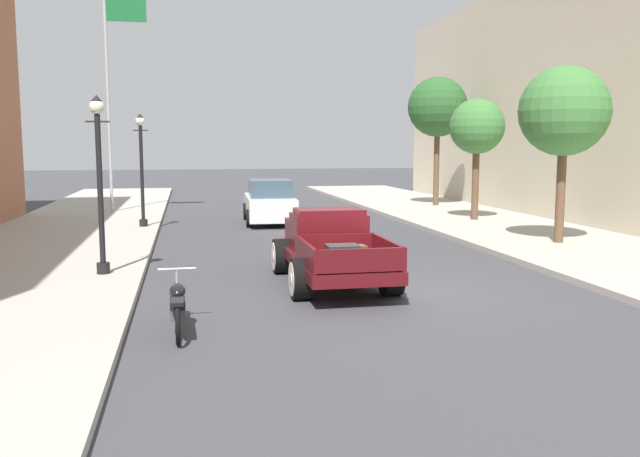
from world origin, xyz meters
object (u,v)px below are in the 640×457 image
Objects in this scene: car_background_white at (270,203)px; street_lamp_near at (99,171)px; hotrod_truck_maroon at (329,247)px; street_tree_nearest at (564,112)px; flagpole at (113,76)px; street_tree_second at (477,128)px; street_lamp_far at (141,161)px; street_tree_third at (438,108)px; motorcycle_parked at (178,305)px.

car_background_white is 11.32m from street_lamp_near.
street_tree_nearest is at bearing 24.49° from hotrod_truck_maroon.
car_background_white is 0.87× the size of street_tree_nearest.
hotrod_truck_maroon is 5.21m from street_lamp_near.
flagpole is 14.95m from street_tree_second.
street_lamp_far is 0.65× the size of street_tree_third.
street_tree_second reaches higher than motorcycle_parked.
street_lamp_near is at bearing -92.16° from street_lamp_far.
flagpole is (-1.41, 5.71, 3.39)m from street_lamp_far.
street_lamp_far is (0.33, 8.65, 0.00)m from street_lamp_near.
street_lamp_near is at bearing 110.23° from motorcycle_parked.
street_tree_third is at bearing 61.52° from hotrod_truck_maroon.
flagpole reaches higher than motorcycle_parked.
street_tree_third reaches higher than street_tree_second.
car_background_white is 5.05m from street_lamp_far.
motorcycle_parked is 22.55m from street_tree_third.
street_tree_third is (8.33, 4.33, 3.88)m from car_background_white.
street_lamp_near is 14.80m from flagpole.
car_background_white reaches higher than motorcycle_parked.
street_tree_nearest is at bearing -27.66° from street_lamp_far.
motorcycle_parked is 13.14m from street_tree_nearest.
street_tree_second is (0.13, 6.06, -0.28)m from street_tree_nearest.
street_tree_nearest is at bearing 10.82° from street_lamp_near.
hotrod_truck_maroon is 2.33× the size of motorcycle_parked.
street_tree_second is 6.13m from street_tree_third.
street_tree_nearest is 6.07m from street_tree_second.
car_background_white is 0.48× the size of flagpole.
street_tree_nearest reaches higher than street_lamp_far.
street_tree_second is at bearing -1.10° from street_lamp_far.
flagpole is at bearing 98.24° from motorcycle_parked.
motorcycle_parked is 13.34m from street_lamp_far.
street_tree_second is at bearing 50.03° from motorcycle_parked.
motorcycle_parked is at bearing -121.49° from street_tree_third.
street_tree_third is at bearing 85.82° from street_tree_nearest.
street_lamp_far is at bearing 178.90° from street_tree_second.
motorcycle_parked is at bearing -132.92° from hotrod_truck_maroon.
motorcycle_parked is 0.49× the size of car_background_white.
street_lamp_far is 12.20m from street_tree_second.
street_tree_third is (13.22, 14.41, 2.27)m from street_lamp_near.
motorcycle_parked is 0.23× the size of flagpole.
hotrod_truck_maroon is 0.99× the size of street_tree_nearest.
street_lamp_far is (-4.50, 9.72, 1.63)m from hotrod_truck_maroon.
street_tree_second reaches higher than street_lamp_near.
street_tree_third reaches higher than street_lamp_far.
street_tree_second is 0.76× the size of street_tree_third.
flagpole is 18.11m from street_tree_nearest.
hotrod_truck_maroon is at bearing -118.48° from street_tree_third.
motorcycle_parked is 0.47× the size of street_tree_second.
street_lamp_far is at bearing 152.34° from street_tree_nearest.
hotrod_truck_maroon is 1.13× the size of car_background_white.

